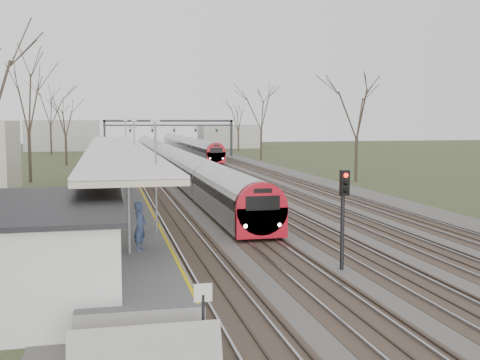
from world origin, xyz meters
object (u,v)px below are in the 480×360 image
(passenger, at_px, (140,226))
(signal_post, at_px, (343,205))
(train_near, at_px, (168,158))
(train_far, at_px, (187,145))

(passenger, relative_size, signal_post, 0.47)
(passenger, xyz_separation_m, signal_post, (7.86, -1.22, 0.77))
(train_near, height_order, passenger, train_near)
(train_far, distance_m, signal_post, 86.72)
(signal_post, bearing_deg, passenger, 171.15)
(train_near, xyz_separation_m, train_far, (7.00, 35.82, 0.00))
(train_near, relative_size, passenger, 47.22)
(train_near, bearing_deg, passenger, -97.03)
(train_near, height_order, train_far, same)
(train_near, xyz_separation_m, passenger, (-6.11, -49.51, 0.48))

